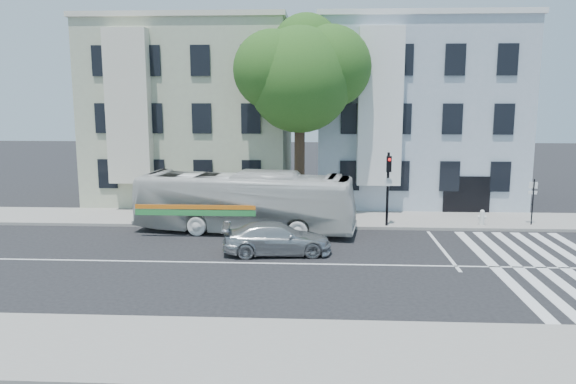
# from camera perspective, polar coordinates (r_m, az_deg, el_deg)

# --- Properties ---
(ground) EXTENTS (120.00, 120.00, 0.00)m
(ground) POSITION_cam_1_polar(r_m,az_deg,el_deg) (22.74, 0.43, -7.30)
(ground) COLOR black
(ground) RESTS_ON ground
(sidewalk_far) EXTENTS (80.00, 4.00, 0.15)m
(sidewalk_far) POSITION_cam_1_polar(r_m,az_deg,el_deg) (30.45, 1.13, -2.75)
(sidewalk_far) COLOR gray
(sidewalk_far) RESTS_ON ground
(sidewalk_near) EXTENTS (80.00, 4.00, 0.15)m
(sidewalk_near) POSITION_cam_1_polar(r_m,az_deg,el_deg) (15.25, -1.01, -15.87)
(sidewalk_near) COLOR gray
(sidewalk_near) RESTS_ON ground
(building_left) EXTENTS (12.00, 10.00, 11.00)m
(building_left) POSITION_cam_1_polar(r_m,az_deg,el_deg) (37.59, -9.30, 7.85)
(building_left) COLOR #A6AA8F
(building_left) RESTS_ON ground
(building_right) EXTENTS (12.00, 10.00, 11.00)m
(building_right) POSITION_cam_1_polar(r_m,az_deg,el_deg) (37.22, 12.47, 7.73)
(building_right) COLOR #9DACBB
(building_right) RESTS_ON ground
(street_tree) EXTENTS (7.30, 5.90, 11.10)m
(street_tree) POSITION_cam_1_polar(r_m,az_deg,el_deg) (30.48, 1.34, 11.94)
(street_tree) COLOR #2D2116
(street_tree) RESTS_ON ground
(bus) EXTENTS (4.00, 11.09, 3.02)m
(bus) POSITION_cam_1_polar(r_m,az_deg,el_deg) (27.64, -4.42, -1.03)
(bus) COLOR silver
(bus) RESTS_ON ground
(sedan) EXTENTS (2.34, 4.79, 1.34)m
(sedan) POSITION_cam_1_polar(r_m,az_deg,el_deg) (23.95, -1.13, -4.75)
(sedan) COLOR #B2B5B9
(sedan) RESTS_ON ground
(hedge) EXTENTS (8.26, 3.76, 0.70)m
(hedge) POSITION_cam_1_polar(r_m,az_deg,el_deg) (29.56, -6.32, -2.35)
(hedge) COLOR #1E5B1D
(hedge) RESTS_ON sidewalk_far
(traffic_signal) EXTENTS (0.41, 0.52, 3.88)m
(traffic_signal) POSITION_cam_1_polar(r_m,az_deg,el_deg) (28.53, 10.14, 1.22)
(traffic_signal) COLOR black
(traffic_signal) RESTS_ON ground
(fire_hydrant) EXTENTS (0.44, 0.25, 0.78)m
(fire_hydrant) POSITION_cam_1_polar(r_m,az_deg,el_deg) (30.35, 19.11, -2.42)
(fire_hydrant) COLOR silver
(fire_hydrant) RESTS_ON sidewalk_far
(far_sign_pole) EXTENTS (0.43, 0.17, 2.37)m
(far_sign_pole) POSITION_cam_1_polar(r_m,az_deg,el_deg) (31.11, 23.62, -0.33)
(far_sign_pole) COLOR black
(far_sign_pole) RESTS_ON sidewalk_far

